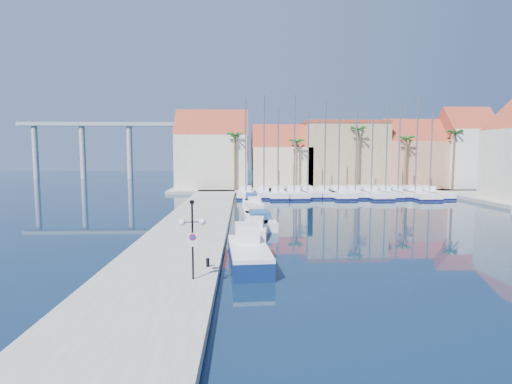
% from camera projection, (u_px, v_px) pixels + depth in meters
% --- Properties ---
extents(ground, '(260.00, 260.00, 0.00)m').
position_uv_depth(ground, '(324.00, 263.00, 23.40)').
color(ground, '#081B30').
rests_on(ground, ground).
extents(quay_west, '(6.00, 77.00, 0.50)m').
position_uv_depth(quay_west, '(196.00, 221.00, 36.51)').
color(quay_west, gray).
rests_on(quay_west, ground).
extents(shore_north, '(54.00, 16.00, 0.50)m').
position_uv_depth(shore_north, '(325.00, 188.00, 71.46)').
color(shore_north, gray).
rests_on(shore_north, ground).
extents(lamp_post, '(1.27, 0.45, 3.75)m').
position_uv_depth(lamp_post, '(192.00, 227.00, 18.60)').
color(lamp_post, black).
rests_on(lamp_post, quay_west).
extents(bollard, '(0.18, 0.18, 0.45)m').
position_uv_depth(bollard, '(208.00, 262.00, 20.86)').
color(bollard, black).
rests_on(bollard, quay_west).
extents(fishing_boat, '(2.56, 6.49, 2.22)m').
position_uv_depth(fishing_boat, '(249.00, 252.00, 22.99)').
color(fishing_boat, '#0D214F').
rests_on(fishing_boat, ground).
extents(motorboat_west_0, '(2.54, 6.21, 1.40)m').
position_uv_depth(motorboat_west_0, '(255.00, 228.00, 31.77)').
color(motorboat_west_0, white).
rests_on(motorboat_west_0, ground).
extents(motorboat_west_1, '(2.83, 7.56, 1.40)m').
position_uv_depth(motorboat_west_1, '(259.00, 220.00, 35.66)').
color(motorboat_west_1, white).
rests_on(motorboat_west_1, ground).
extents(motorboat_west_2, '(2.14, 5.49, 1.40)m').
position_uv_depth(motorboat_west_2, '(252.00, 212.00, 40.43)').
color(motorboat_west_2, white).
rests_on(motorboat_west_2, ground).
extents(motorboat_west_3, '(2.18, 6.23, 1.40)m').
position_uv_depth(motorboat_west_3, '(254.00, 204.00, 46.81)').
color(motorboat_west_3, white).
rests_on(motorboat_west_3, ground).
extents(motorboat_west_4, '(2.37, 6.71, 1.40)m').
position_uv_depth(motorboat_west_4, '(252.00, 200.00, 51.43)').
color(motorboat_west_4, white).
rests_on(motorboat_west_4, ground).
extents(sailboat_0, '(2.67, 8.93, 14.39)m').
position_uv_depth(sailboat_0, '(246.00, 193.00, 59.21)').
color(sailboat_0, white).
rests_on(sailboat_0, ground).
extents(sailboat_1, '(2.86, 8.32, 14.90)m').
position_uv_depth(sailboat_1, '(264.00, 192.00, 59.56)').
color(sailboat_1, white).
rests_on(sailboat_1, ground).
extents(sailboat_2, '(2.95, 10.07, 12.88)m').
position_uv_depth(sailboat_2, '(278.00, 193.00, 58.99)').
color(sailboat_2, white).
rests_on(sailboat_2, ground).
extents(sailboat_3, '(3.40, 10.74, 14.81)m').
position_uv_depth(sailboat_3, '(293.00, 193.00, 59.38)').
color(sailboat_3, white).
rests_on(sailboat_3, ground).
extents(sailboat_4, '(2.98, 8.96, 12.67)m').
position_uv_depth(sailboat_4, '(307.00, 192.00, 60.06)').
color(sailboat_4, white).
rests_on(sailboat_4, ground).
extents(sailboat_5, '(2.55, 8.48, 14.21)m').
position_uv_depth(sailboat_5, '(324.00, 192.00, 60.05)').
color(sailboat_5, white).
rests_on(sailboat_5, ground).
extents(sailboat_6, '(2.97, 11.24, 11.72)m').
position_uv_depth(sailboat_6, '(337.00, 193.00, 59.67)').
color(sailboat_6, white).
rests_on(sailboat_6, ground).
extents(sailboat_7, '(2.30, 8.63, 12.69)m').
position_uv_depth(sailboat_7, '(354.00, 192.00, 59.89)').
color(sailboat_7, white).
rests_on(sailboat_7, ground).
extents(sailboat_8, '(3.44, 11.70, 12.04)m').
position_uv_depth(sailboat_8, '(369.00, 193.00, 59.64)').
color(sailboat_8, white).
rests_on(sailboat_8, ground).
extents(sailboat_9, '(2.99, 9.47, 14.31)m').
position_uv_depth(sailboat_9, '(384.00, 192.00, 60.01)').
color(sailboat_9, white).
rests_on(sailboat_9, ground).
extents(sailboat_10, '(2.53, 8.27, 13.48)m').
position_uv_depth(sailboat_10, '(396.00, 192.00, 59.93)').
color(sailboat_10, white).
rests_on(sailboat_10, ground).
extents(sailboat_11, '(3.16, 11.86, 14.44)m').
position_uv_depth(sailboat_11, '(413.00, 193.00, 59.17)').
color(sailboat_11, white).
rests_on(sailboat_11, ground).
extents(sailboat_12, '(3.05, 10.86, 12.24)m').
position_uv_depth(sailboat_12, '(427.00, 193.00, 59.84)').
color(sailboat_12, white).
rests_on(sailboat_12, ground).
extents(building_0, '(12.30, 9.00, 13.50)m').
position_uv_depth(building_0, '(212.00, 153.00, 69.20)').
color(building_0, beige).
rests_on(building_0, shore_north).
extents(building_1, '(10.30, 8.00, 11.00)m').
position_uv_depth(building_1, '(281.00, 160.00, 69.72)').
color(building_1, beige).
rests_on(building_1, shore_north).
extents(building_2, '(14.20, 10.20, 11.50)m').
position_uv_depth(building_2, '(342.00, 155.00, 70.99)').
color(building_2, '#9C8860').
rests_on(building_2, shore_north).
extents(building_3, '(10.30, 8.00, 12.00)m').
position_uv_depth(building_3, '(411.00, 157.00, 70.44)').
color(building_3, tan).
rests_on(building_3, shore_north).
extents(building_4, '(8.30, 8.00, 14.00)m').
position_uv_depth(building_4, '(464.00, 151.00, 69.64)').
color(building_4, white).
rests_on(building_4, shore_north).
extents(palm_0, '(2.60, 2.60, 10.15)m').
position_uv_depth(palm_0, '(235.00, 137.00, 64.12)').
color(palm_0, brown).
rests_on(palm_0, shore_north).
extents(palm_1, '(2.60, 2.60, 9.15)m').
position_uv_depth(palm_1, '(297.00, 143.00, 64.54)').
color(palm_1, brown).
rests_on(palm_1, shore_north).
extents(palm_2, '(2.60, 2.60, 11.15)m').
position_uv_depth(palm_2, '(358.00, 131.00, 64.70)').
color(palm_2, brown).
rests_on(palm_2, shore_north).
extents(palm_3, '(2.60, 2.60, 9.65)m').
position_uv_depth(palm_3, '(406.00, 140.00, 65.10)').
color(palm_3, brown).
rests_on(palm_3, shore_north).
extents(palm_4, '(2.60, 2.60, 10.65)m').
position_uv_depth(palm_4, '(455.00, 135.00, 65.28)').
color(palm_4, brown).
rests_on(palm_4, shore_north).
extents(viaduct, '(48.00, 2.20, 14.45)m').
position_uv_depth(viaduct, '(109.00, 139.00, 102.70)').
color(viaduct, '#9E9E99').
rests_on(viaduct, ground).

